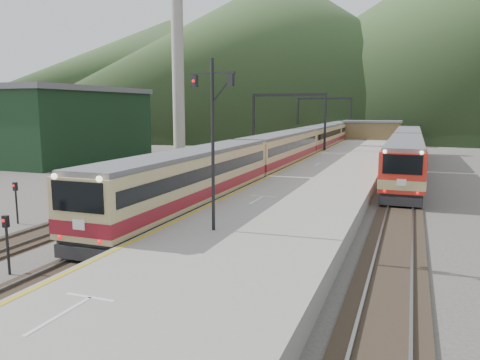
% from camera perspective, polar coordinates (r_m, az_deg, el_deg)
% --- Properties ---
extents(track_main, '(2.60, 200.00, 0.23)m').
position_cam_1_polar(track_main, '(44.99, 4.60, 0.93)').
color(track_main, black).
rests_on(track_main, ground).
extents(track_far, '(2.60, 200.00, 0.23)m').
position_cam_1_polar(track_far, '(46.58, -1.33, 1.22)').
color(track_far, black).
rests_on(track_far, ground).
extents(track_second, '(2.60, 200.00, 0.23)m').
position_cam_1_polar(track_second, '(43.37, 19.39, 0.16)').
color(track_second, black).
rests_on(track_second, ground).
extents(platform, '(8.00, 100.00, 1.00)m').
position_cam_1_polar(platform, '(41.82, 11.27, 0.78)').
color(platform, gray).
rests_on(platform, ground).
extents(gantry_near, '(9.55, 0.25, 8.00)m').
position_cam_1_polar(gantry_near, '(59.80, 5.94, 8.16)').
color(gantry_near, black).
rests_on(gantry_near, ground).
extents(gantry_far, '(9.55, 0.25, 8.00)m').
position_cam_1_polar(gantry_far, '(84.25, 10.20, 8.25)').
color(gantry_far, black).
rests_on(gantry_far, ground).
extents(warehouse, '(14.50, 20.50, 8.60)m').
position_cam_1_polar(warehouse, '(60.17, -21.56, 6.39)').
color(warehouse, black).
rests_on(warehouse, ground).
extents(smokestack, '(1.80, 1.80, 30.00)m').
position_cam_1_polar(smokestack, '(73.81, -7.62, 15.57)').
color(smokestack, '#9E998E').
rests_on(smokestack, ground).
extents(station_shed, '(9.40, 4.40, 3.10)m').
position_cam_1_polar(station_shed, '(81.27, 15.80, 5.91)').
color(station_shed, brown).
rests_on(station_shed, platform).
extents(hill_a, '(180.00, 180.00, 60.00)m').
position_cam_1_polar(hill_a, '(201.22, 5.31, 15.57)').
color(hill_a, '#334C26').
rests_on(hill_a, ground).
extents(hill_b, '(220.00, 220.00, 75.00)m').
position_cam_1_polar(hill_b, '(235.71, 25.43, 15.62)').
color(hill_b, '#334C26').
rests_on(hill_b, ground).
extents(hill_d, '(200.00, 200.00, 55.00)m').
position_cam_1_polar(hill_d, '(277.28, -8.48, 13.12)').
color(hill_d, '#334C26').
rests_on(hill_d, ground).
extents(main_train, '(2.91, 79.85, 3.56)m').
position_cam_1_polar(main_train, '(55.80, 7.80, 4.40)').
color(main_train, tan).
rests_on(main_train, track_main).
extents(second_train, '(2.80, 38.14, 3.42)m').
position_cam_1_polar(second_train, '(48.93, 19.63, 3.28)').
color(second_train, red).
rests_on(second_train, track_second).
extents(signal_mast, '(2.17, 0.56, 7.22)m').
position_cam_1_polar(signal_mast, '(19.65, -3.35, 6.39)').
color(signal_mast, black).
rests_on(signal_mast, platform).
extents(short_signal_a, '(0.23, 0.17, 2.27)m').
position_cam_1_polar(short_signal_a, '(19.56, -26.55, -6.21)').
color(short_signal_a, black).
rests_on(short_signal_a, ground).
extents(short_signal_b, '(0.23, 0.17, 2.27)m').
position_cam_1_polar(short_signal_b, '(35.39, -4.49, 1.06)').
color(short_signal_b, black).
rests_on(short_signal_b, ground).
extents(short_signal_c, '(0.22, 0.16, 2.27)m').
position_cam_1_polar(short_signal_c, '(27.84, -25.64, -1.90)').
color(short_signal_c, black).
rests_on(short_signal_c, ground).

